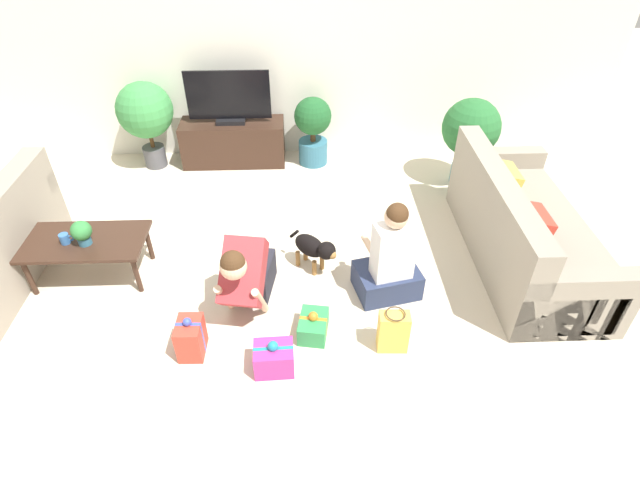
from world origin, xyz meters
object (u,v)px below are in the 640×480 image
at_px(tv_console, 234,142).
at_px(potted_plant_back_right, 313,127).
at_px(potted_plant_back_left, 145,113).
at_px(person_sitting, 390,262).
at_px(gift_box_c, 313,326).
at_px(dog, 314,248).
at_px(gift_box_b, 191,338).
at_px(person_kneeling, 247,274).
at_px(tv, 229,100).
at_px(tabletop_plant, 82,232).
at_px(mug, 65,239).
at_px(gift_box_a, 274,358).
at_px(sofa_right, 522,231).
at_px(gift_bag_a, 393,331).
at_px(coffee_table, 86,244).
at_px(potted_plant_corner_right, 471,131).

height_order(tv_console, potted_plant_back_right, potted_plant_back_right).
bearing_deg(potted_plant_back_left, tv_console, 2.98).
distance_m(person_sitting, gift_box_c, 0.83).
xyz_separation_m(dog, gift_box_b, (-0.96, -0.92, -0.10)).
bearing_deg(person_kneeling, tv, 107.32).
bearing_deg(tabletop_plant, mug, 174.37).
bearing_deg(tv, gift_box_a, -79.54).
bearing_deg(mug, person_sitting, -6.05).
bearing_deg(sofa_right, gift_bag_a, 127.98).
bearing_deg(gift_box_b, tv_console, 89.17).
xyz_separation_m(potted_plant_back_left, person_kneeling, (1.32, -2.45, -0.32)).
distance_m(coffee_table, person_kneeling, 1.49).
xyz_separation_m(potted_plant_back_left, person_sitting, (2.49, -2.34, -0.34)).
bearing_deg(person_kneeling, sofa_right, 21.52).
xyz_separation_m(person_kneeling, person_sitting, (1.18, 0.11, -0.02)).
height_order(sofa_right, tabletop_plant, sofa_right).
relative_size(potted_plant_back_left, gift_box_b, 2.88).
distance_m(potted_plant_corner_right, gift_box_a, 3.36).
distance_m(person_sitting, gift_bag_a, 0.64).
xyz_separation_m(tv, person_sitting, (1.53, -2.39, -0.45)).
xyz_separation_m(tv_console, potted_plant_corner_right, (2.66, -0.59, 0.38)).
relative_size(potted_plant_back_right, mug, 6.88).
height_order(sofa_right, gift_bag_a, sofa_right).
relative_size(person_sitting, gift_box_a, 3.19).
relative_size(tv, tabletop_plant, 4.29).
relative_size(sofa_right, person_sitting, 2.19).
distance_m(gift_bag_a, tabletop_plant, 2.69).
distance_m(coffee_table, gift_bag_a, 2.72).
bearing_deg(gift_bag_a, tv_console, 116.25).
bearing_deg(dog, gift_box_b, 176.99).
distance_m(sofa_right, tv_console, 3.43).
distance_m(dog, tabletop_plant, 1.97).
distance_m(tv, mug, 2.44).
distance_m(tv, gift_bag_a, 3.40).
relative_size(gift_box_a, tabletop_plant, 1.33).
bearing_deg(tv_console, sofa_right, -35.00).
relative_size(coffee_table, person_sitting, 1.08).
distance_m(person_kneeling, gift_bag_a, 1.24).
relative_size(tv_console, tv, 1.27).
bearing_deg(gift_box_a, potted_plant_back_left, 116.35).
relative_size(gift_bag_a, mug, 3.13).
height_order(sofa_right, gift_box_b, sofa_right).
distance_m(person_kneeling, tabletop_plant, 1.45).
bearing_deg(gift_bag_a, gift_box_a, -169.67).
xyz_separation_m(sofa_right, potted_plant_back_left, (-3.77, 1.92, 0.37)).
relative_size(sofa_right, dog, 4.96).
bearing_deg(sofa_right, potted_plant_back_left, 63.04).
distance_m(potted_plant_back_left, dog, 2.78).
bearing_deg(tv_console, tv, 104.04).
distance_m(coffee_table, mug, 0.17).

